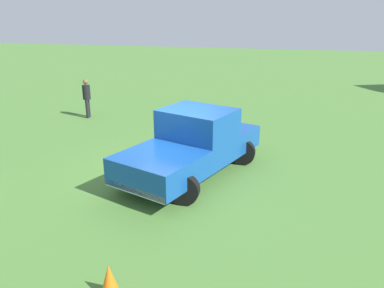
# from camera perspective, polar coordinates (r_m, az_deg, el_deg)

# --- Properties ---
(ground_plane) EXTENTS (80.00, 80.00, 0.00)m
(ground_plane) POSITION_cam_1_polar(r_m,az_deg,el_deg) (10.44, -2.95, -4.39)
(ground_plane) COLOR #477533
(pickup_truck) EXTENTS (3.26, 4.96, 1.79)m
(pickup_truck) POSITION_cam_1_polar(r_m,az_deg,el_deg) (10.05, 0.38, 0.29)
(pickup_truck) COLOR black
(pickup_truck) RESTS_ON ground_plane
(person_bystander) EXTENTS (0.40, 0.40, 1.63)m
(person_bystander) POSITION_cam_1_polar(r_m,az_deg,el_deg) (16.40, -15.77, 7.03)
(person_bystander) COLOR black
(person_bystander) RESTS_ON ground_plane
(traffic_cone) EXTENTS (0.32, 0.32, 0.55)m
(traffic_cone) POSITION_cam_1_polar(r_m,az_deg,el_deg) (6.30, -12.49, -19.65)
(traffic_cone) COLOR orange
(traffic_cone) RESTS_ON ground_plane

